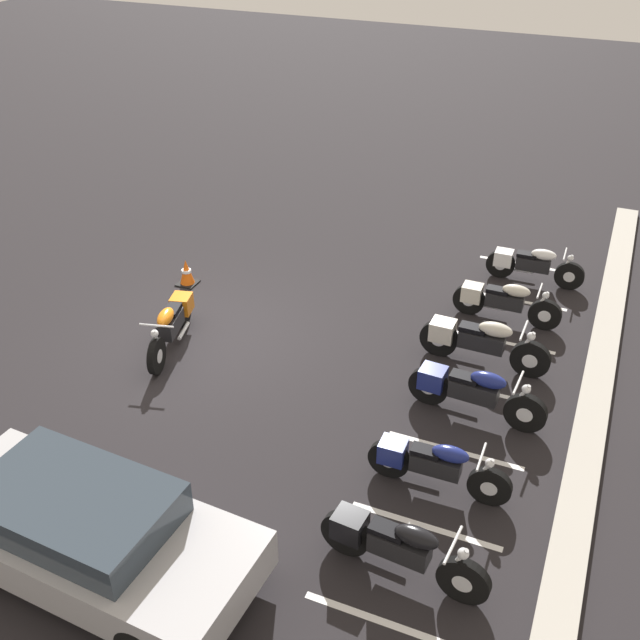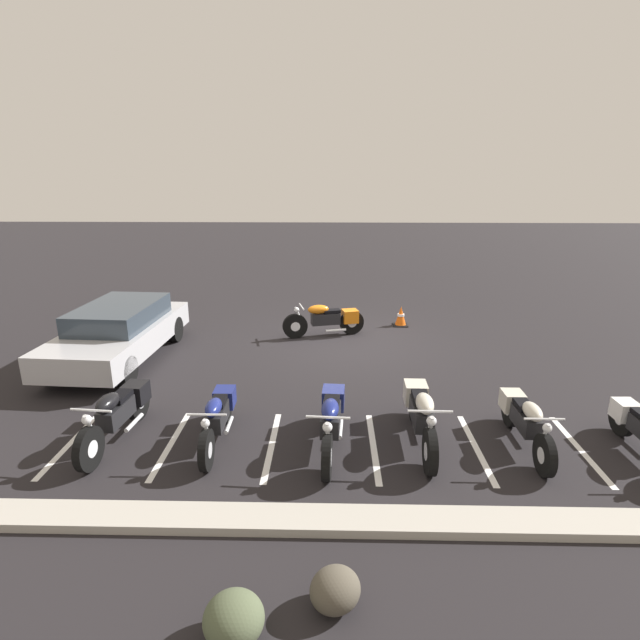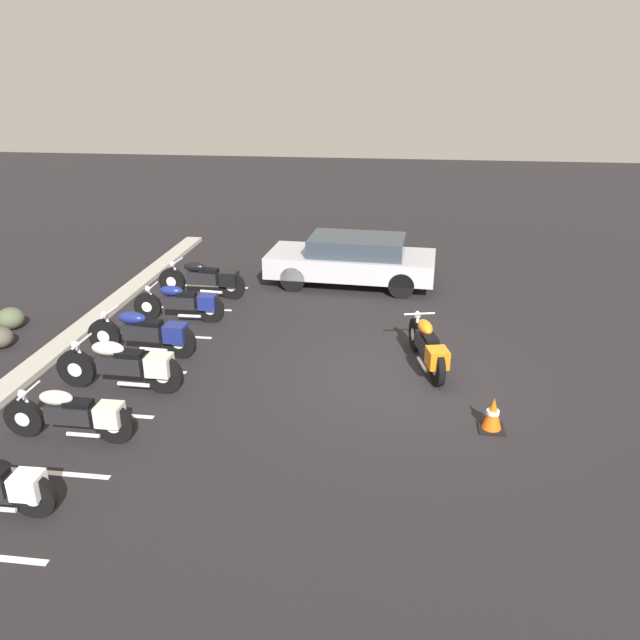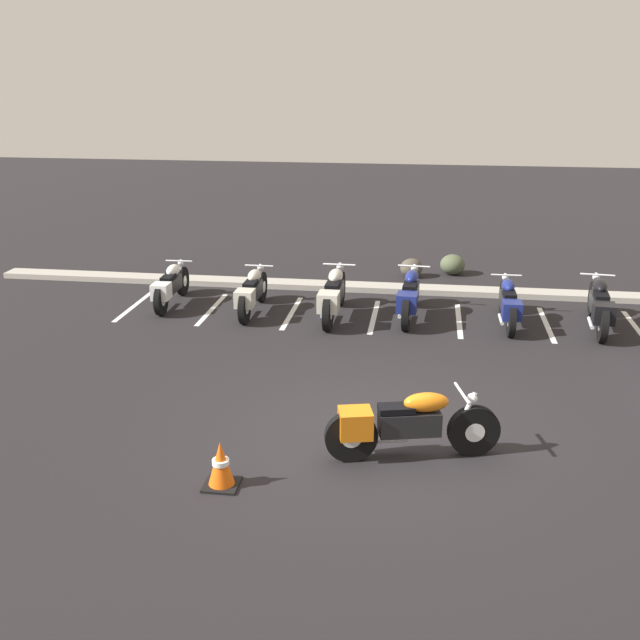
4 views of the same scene
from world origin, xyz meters
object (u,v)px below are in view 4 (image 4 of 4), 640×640
at_px(parked_bike_2, 334,295).
at_px(landscape_rock_0, 411,268).
at_px(motorcycle_orange_featured, 404,424).
at_px(parked_bike_0, 170,286).
at_px(parked_bike_3, 410,296).
at_px(parked_bike_1, 252,292).
at_px(traffic_cone, 221,466).
at_px(parked_bike_4, 508,303).
at_px(parked_bike_5, 599,306).
at_px(landscape_rock_1, 453,265).

relative_size(parked_bike_2, landscape_rock_0, 4.36).
height_order(motorcycle_orange_featured, parked_bike_0, motorcycle_orange_featured).
height_order(parked_bike_3, landscape_rock_0, parked_bike_3).
distance_m(motorcycle_orange_featured, parked_bike_1, 6.25).
distance_m(motorcycle_orange_featured, traffic_cone, 2.27).
bearing_deg(landscape_rock_0, motorcycle_orange_featured, -89.00).
height_order(landscape_rock_0, traffic_cone, traffic_cone).
bearing_deg(motorcycle_orange_featured, traffic_cone, -168.92).
xyz_separation_m(parked_bike_4, parked_bike_5, (1.62, -0.02, 0.04)).
xyz_separation_m(parked_bike_2, parked_bike_3, (1.45, 0.19, -0.01)).
bearing_deg(landscape_rock_0, parked_bike_1, -133.34).
relative_size(motorcycle_orange_featured, parked_bike_4, 1.03).
xyz_separation_m(parked_bike_4, landscape_rock_1, (-0.93, 3.60, -0.20)).
bearing_deg(parked_bike_3, parked_bike_5, -88.79).
xyz_separation_m(parked_bike_2, parked_bike_4, (3.27, 0.08, -0.05)).
relative_size(motorcycle_orange_featured, traffic_cone, 3.85).
relative_size(landscape_rock_0, landscape_rock_1, 0.92).
relative_size(parked_bike_0, parked_bike_1, 0.97).
bearing_deg(parked_bike_1, parked_bike_2, -93.32).
bearing_deg(parked_bike_1, landscape_rock_1, -47.75).
height_order(parked_bike_2, landscape_rock_1, parked_bike_2).
bearing_deg(parked_bike_0, parked_bike_4, -93.49).
xyz_separation_m(motorcycle_orange_featured, parked_bike_1, (-3.17, 5.38, -0.02)).
bearing_deg(parked_bike_0, parked_bike_3, -93.04).
bearing_deg(parked_bike_2, parked_bike_0, 85.06).
height_order(parked_bike_2, landscape_rock_0, parked_bike_2).
relative_size(landscape_rock_1, traffic_cone, 1.03).
xyz_separation_m(parked_bike_0, parked_bike_3, (4.82, -0.16, 0.05)).
bearing_deg(landscape_rock_0, landscape_rock_1, 21.78).
bearing_deg(parked_bike_2, parked_bike_4, -87.49).
bearing_deg(parked_bike_4, landscape_rock_0, 29.66).
bearing_deg(parked_bike_0, motorcycle_orange_featured, -140.00).
bearing_deg(parked_bike_5, traffic_cone, 144.36).
bearing_deg(traffic_cone, parked_bike_1, 100.03).
distance_m(parked_bike_4, landscape_rock_1, 3.72).
relative_size(parked_bike_0, landscape_rock_1, 3.50).
relative_size(parked_bike_2, parked_bike_5, 1.03).
xyz_separation_m(parked_bike_1, parked_bike_5, (6.52, -0.04, 0.03)).
bearing_deg(traffic_cone, parked_bike_4, 59.16).
relative_size(parked_bike_2, parked_bike_4, 1.11).
distance_m(parked_bike_1, parked_bike_4, 4.90).
distance_m(parked_bike_1, parked_bike_3, 3.07).
bearing_deg(landscape_rock_1, motorcycle_orange_featured, -95.07).
relative_size(parked_bike_5, traffic_cone, 4.02).
distance_m(parked_bike_0, parked_bike_1, 1.77).
relative_size(parked_bike_3, parked_bike_5, 1.01).
height_order(parked_bike_0, parked_bike_1, parked_bike_1).
xyz_separation_m(parked_bike_1, parked_bike_4, (4.90, -0.02, -0.00)).
bearing_deg(parked_bike_4, landscape_rock_1, 13.95).
height_order(parked_bike_4, traffic_cone, parked_bike_4).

